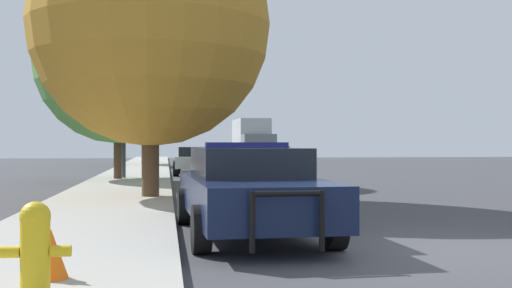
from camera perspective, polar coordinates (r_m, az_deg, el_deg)
The scene contains 12 objects.
ground_plane at distance 9.23m, azimuth 16.38°, elevation -9.14°, with size 110.00×110.00×0.00m, color #3D3D42.
sidewalk_left at distance 8.53m, azimuth -17.14°, elevation -9.47°, with size 3.00×110.00×0.13m.
police_car at distance 10.32m, azimuth -0.63°, elevation -3.96°, with size 2.25×5.27×1.49m.
fire_hydrant at distance 5.96m, azimuth -19.04°, elevation -8.63°, with size 0.61×0.27×0.84m.
traffic_light at distance 25.49m, azimuth -8.43°, elevation 5.07°, with size 3.64×0.35×5.03m.
car_background_midblock at distance 29.66m, azimuth -5.29°, elevation -1.40°, with size 2.22×4.09×1.29m.
car_background_oncoming at distance 38.52m, azimuth 1.78°, elevation -1.07°, with size 1.99×3.99×1.27m.
box_truck at distance 47.01m, azimuth -0.33°, elevation 0.37°, with size 2.54×7.20×3.23m.
tree_sidewalk_near at distance 16.75m, azimuth -9.37°, elevation 10.26°, with size 6.10×6.10×7.36m.
tree_sidewalk_far at distance 42.24m, azimuth -9.83°, elevation 5.17°, with size 6.32×6.32×8.26m.
tree_sidewalk_mid at distance 24.97m, azimuth -12.20°, elevation 7.22°, with size 6.24×6.24×7.57m.
traffic_cone at distance 6.77m, azimuth -17.76°, elevation -9.27°, with size 0.34×0.34×0.50m.
Camera 1 is at (-3.76, -8.30, 1.48)m, focal length 45.00 mm.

